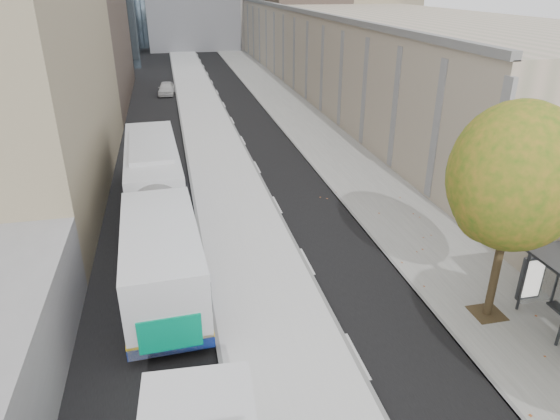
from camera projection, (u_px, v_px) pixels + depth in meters
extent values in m
cube|color=silver|center=(214.00, 145.00, 35.73)|extent=(4.25, 150.00, 0.15)
cube|color=gray|center=(321.00, 139.00, 37.33)|extent=(4.75, 150.00, 0.08)
cube|color=gray|center=(342.00, 39.00, 63.61)|extent=(18.00, 92.00, 8.00)
cylinder|color=#2E2215|center=(495.00, 274.00, 17.04)|extent=(0.28, 0.28, 3.24)
sphere|color=#2A5F12|center=(516.00, 177.00, 15.54)|extent=(4.20, 4.20, 4.20)
cube|color=silver|center=(157.00, 204.00, 22.84)|extent=(3.37, 18.25, 3.03)
cube|color=black|center=(155.00, 193.00, 22.61)|extent=(3.40, 17.53, 1.05)
cube|color=#00805B|center=(157.00, 335.00, 14.97)|extent=(1.92, 0.14, 1.17)
imported|color=#BDBDBD|center=(166.00, 88.00, 51.59)|extent=(1.88, 3.95, 1.30)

